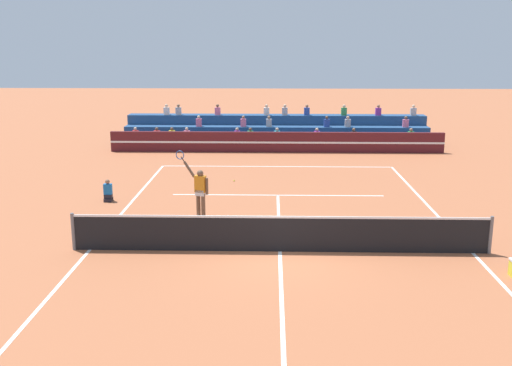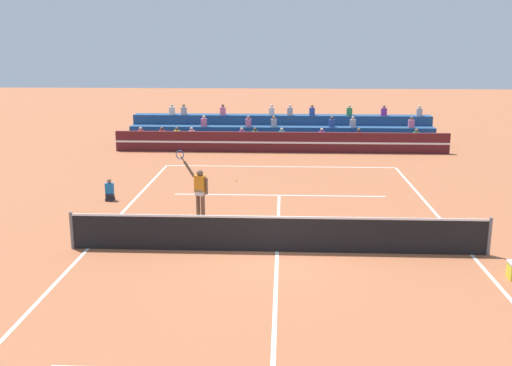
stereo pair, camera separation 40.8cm
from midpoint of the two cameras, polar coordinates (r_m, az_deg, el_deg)
The scene contains 8 objects.
ground_plane at distance 17.29m, azimuth 2.71°, elevation -6.55°, with size 120.00×120.00×0.00m, color #AD603D.
court_lines at distance 17.29m, azimuth 2.71°, elevation -6.54°, with size 11.10×23.90×0.01m.
tennis_net at distance 17.11m, azimuth 2.73°, elevation -4.84°, with size 12.00×0.10×1.10m.
sponsor_banner_wall at distance 32.41m, azimuth 2.74°, elevation 3.90°, with size 18.00×0.26×1.10m.
bleacher_stand at distance 34.90m, azimuth 2.74°, elevation 4.75°, with size 17.42×2.85×2.28m.
ball_kid_courtside at distance 23.20m, azimuth -13.27°, elevation -0.84°, with size 0.30×0.36×0.84m.
tennis_player at distance 20.14m, azimuth -4.82°, elevation -0.76°, with size 1.17×0.56×2.39m.
tennis_ball at distance 25.73m, azimuth -1.43°, elevation 0.23°, with size 0.07×0.07×0.07m, color #C6DB33.
Camera 2 is at (0.15, -16.24, 5.90)m, focal length 42.00 mm.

